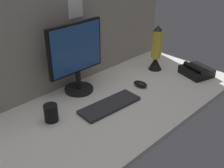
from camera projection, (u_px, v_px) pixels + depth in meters
ground_plane at (105, 108)px, 161.13cm from camera, size 180.00×80.00×3.00cm
cubicle_wall_back at (61, 38)px, 168.91cm from camera, size 180.00×5.50×63.08cm
monitor at (76, 55)px, 165.75cm from camera, size 37.81×18.00×43.16cm
keyboard at (110, 105)px, 159.19cm from camera, size 37.77×15.39×2.00cm
mouse at (140, 84)px, 180.37cm from camera, size 6.61×10.15×3.40cm
mug_black_travel at (51, 113)px, 145.70cm from camera, size 7.32×7.32×9.41cm
lava_lamp at (156, 51)px, 198.23cm from camera, size 9.93×9.93×32.49cm
desk_phone at (196, 71)px, 194.24cm from camera, size 21.68×23.03×8.80cm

